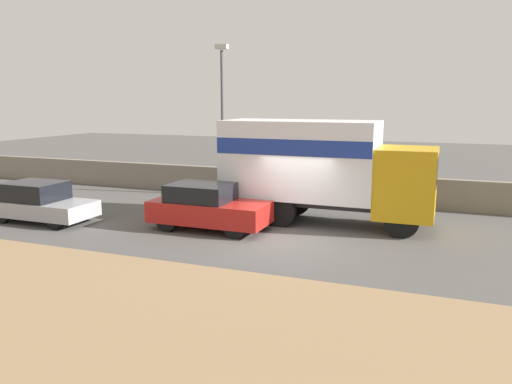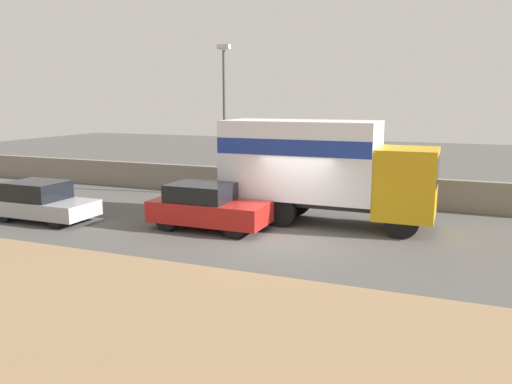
{
  "view_description": "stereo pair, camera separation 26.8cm",
  "coord_description": "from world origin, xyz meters",
  "px_view_note": "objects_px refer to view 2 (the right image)",
  "views": [
    {
      "loc": [
        4.64,
        -14.51,
        4.35
      ],
      "look_at": [
        -1.48,
        1.4,
        1.19
      ],
      "focal_mm": 35.0,
      "sensor_mm": 36.0,
      "label": 1
    },
    {
      "loc": [
        4.89,
        -14.41,
        4.35
      ],
      "look_at": [
        -1.48,
        1.4,
        1.19
      ],
      "focal_mm": 35.0,
      "sensor_mm": 36.0,
      "label": 2
    }
  ],
  "objects_px": {
    "car_hatchback": "(207,207)",
    "box_truck": "(319,164)",
    "street_lamp": "(224,109)",
    "car_sedan_second": "(42,202)"
  },
  "relations": [
    {
      "from": "box_truck",
      "to": "car_sedan_second",
      "type": "distance_m",
      "value": 10.11
    },
    {
      "from": "street_lamp",
      "to": "car_hatchback",
      "type": "relative_size",
      "value": 1.68
    },
    {
      "from": "box_truck",
      "to": "street_lamp",
      "type": "bearing_deg",
      "value": 146.22
    },
    {
      "from": "car_hatchback",
      "to": "street_lamp",
      "type": "bearing_deg",
      "value": 109.74
    },
    {
      "from": "car_hatchback",
      "to": "box_truck",
      "type": "bearing_deg",
      "value": 34.27
    },
    {
      "from": "street_lamp",
      "to": "box_truck",
      "type": "height_order",
      "value": "street_lamp"
    },
    {
      "from": "box_truck",
      "to": "car_hatchback",
      "type": "bearing_deg",
      "value": -145.73
    },
    {
      "from": "street_lamp",
      "to": "box_truck",
      "type": "distance_m",
      "value": 6.7
    },
    {
      "from": "car_hatchback",
      "to": "car_sedan_second",
      "type": "bearing_deg",
      "value": -169.5
    },
    {
      "from": "street_lamp",
      "to": "car_sedan_second",
      "type": "xyz_separation_m",
      "value": [
        -4.07,
        -6.96,
        -3.22
      ]
    }
  ]
}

